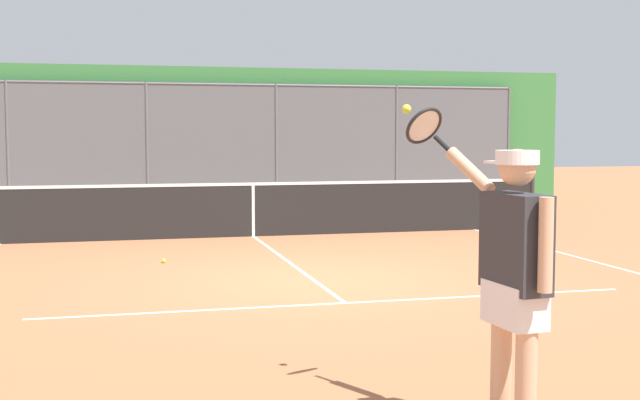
% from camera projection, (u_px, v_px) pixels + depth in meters
% --- Properties ---
extents(ground_plane, '(60.00, 60.00, 0.00)m').
position_uv_depth(ground_plane, '(314.00, 281.00, 10.46)').
color(ground_plane, '#A8603D').
extents(court_line_markings, '(8.56, 10.97, 0.01)m').
position_uv_depth(court_line_markings, '(352.00, 308.00, 8.82)').
color(court_line_markings, white).
rests_on(court_line_markings, ground).
extents(fence_backdrop, '(18.83, 1.37, 3.46)m').
position_uv_depth(fence_backdrop, '(210.00, 138.00, 21.12)').
color(fence_backdrop, '#565B60').
rests_on(fence_backdrop, ground).
extents(tennis_net, '(11.00, 0.09, 1.07)m').
position_uv_depth(tennis_net, '(253.00, 209.00, 14.87)').
color(tennis_net, '#2D2D2D').
rests_on(tennis_net, ground).
extents(tennis_player, '(0.57, 1.41, 2.05)m').
position_uv_depth(tennis_player, '(513.00, 268.00, 5.03)').
color(tennis_player, black).
rests_on(tennis_player, ground).
extents(tennis_ball_by_sideline, '(0.07, 0.07, 0.07)m').
position_uv_depth(tennis_ball_by_sideline, '(164.00, 261.00, 11.87)').
color(tennis_ball_by_sideline, '#C1D138').
rests_on(tennis_ball_by_sideline, ground).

